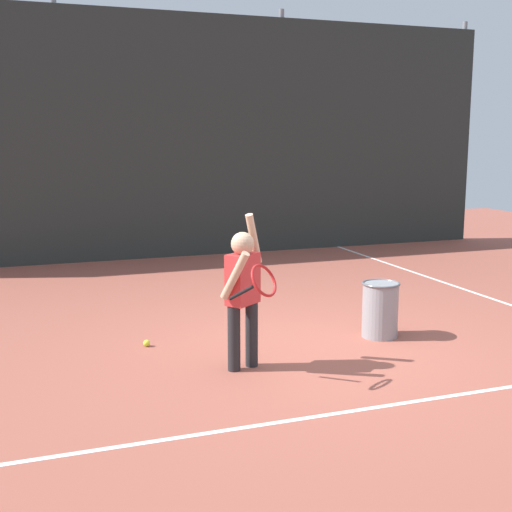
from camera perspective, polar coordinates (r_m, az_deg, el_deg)
ground_plane at (r=6.48m, az=4.64°, el=-7.88°), size 20.00×20.00×0.00m
court_line_baseline at (r=5.27m, az=11.33°, el=-12.35°), size 9.00×0.05×0.00m
court_line_sideline at (r=8.85m, az=19.71°, el=-3.53°), size 0.05×9.00×0.00m
back_fence_windscreen at (r=11.27m, az=-6.71°, el=10.00°), size 11.45×0.08×3.98m
fence_post_1 at (r=11.06m, az=-16.35°, el=10.05°), size 0.09×0.09×4.13m
fence_post_2 at (r=11.89m, az=2.12°, el=10.43°), size 0.09×0.09×4.13m
fence_post_3 at (r=13.72m, az=16.92°, el=9.96°), size 0.09×0.09×4.13m
tennis_player at (r=5.73m, az=-1.06°, el=-2.71°), size 0.48×0.85×1.35m
ball_hopper at (r=6.88m, az=10.52°, el=-4.45°), size 0.38×0.38×0.56m
tennis_ball_1 at (r=6.61m, az=-9.29°, el=-7.34°), size 0.07×0.07×0.07m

